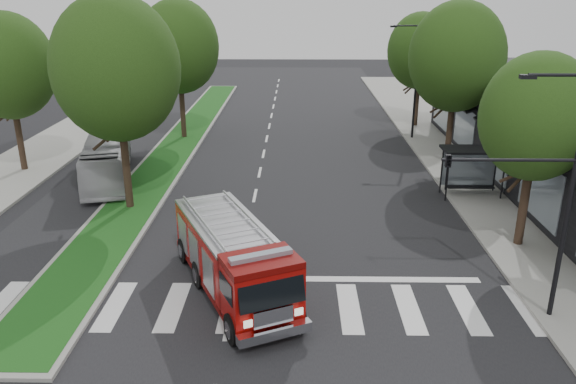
{
  "coord_description": "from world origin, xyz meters",
  "views": [
    {
      "loc": [
        2.18,
        -19.59,
        10.14
      ],
      "look_at": [
        1.81,
        3.59,
        1.8
      ],
      "focal_mm": 35.0,
      "sensor_mm": 36.0,
      "label": 1
    }
  ],
  "objects": [
    {
      "name": "ground",
      "position": [
        0.0,
        0.0,
        0.0
      ],
      "size": [
        140.0,
        140.0,
        0.0
      ],
      "primitive_type": "plane",
      "color": "black",
      "rests_on": "ground"
    },
    {
      "name": "sidewalk_right",
      "position": [
        12.5,
        10.0,
        0.07
      ],
      "size": [
        5.0,
        80.0,
        0.15
      ],
      "primitive_type": "cube",
      "color": "gray",
      "rests_on": "ground"
    },
    {
      "name": "sidewalk_left",
      "position": [
        -14.5,
        10.0,
        0.07
      ],
      "size": [
        5.0,
        80.0,
        0.15
      ],
      "primitive_type": "cube",
      "color": "gray",
      "rests_on": "ground"
    },
    {
      "name": "median",
      "position": [
        -6.0,
        18.0,
        0.08
      ],
      "size": [
        3.0,
        50.0,
        0.15
      ],
      "color": "gray",
      "rests_on": "ground"
    },
    {
      "name": "storefront_row",
      "position": [
        17.0,
        10.0,
        2.5
      ],
      "size": [
        8.0,
        30.0,
        5.0
      ],
      "primitive_type": "cube",
      "color": "black",
      "rests_on": "ground"
    },
    {
      "name": "bus_shelter",
      "position": [
        11.2,
        8.15,
        2.04
      ],
      "size": [
        3.2,
        1.6,
        2.61
      ],
      "color": "black",
      "rests_on": "ground"
    },
    {
      "name": "tree_right_near",
      "position": [
        11.5,
        2.0,
        5.51
      ],
      "size": [
        4.4,
        4.4,
        8.05
      ],
      "color": "black",
      "rests_on": "ground"
    },
    {
      "name": "tree_right_mid",
      "position": [
        11.5,
        14.0,
        6.49
      ],
      "size": [
        5.6,
        5.6,
        9.72
      ],
      "color": "black",
      "rests_on": "ground"
    },
    {
      "name": "tree_right_far",
      "position": [
        11.5,
        24.0,
        5.84
      ],
      "size": [
        5.0,
        5.0,
        8.73
      ],
      "color": "black",
      "rests_on": "ground"
    },
    {
      "name": "tree_median_near",
      "position": [
        -6.0,
        6.0,
        6.81
      ],
      "size": [
        5.8,
        5.8,
        10.16
      ],
      "color": "black",
      "rests_on": "ground"
    },
    {
      "name": "tree_median_far",
      "position": [
        -6.0,
        20.0,
        6.49
      ],
      "size": [
        5.6,
        5.6,
        9.72
      ],
      "color": "black",
      "rests_on": "ground"
    },
    {
      "name": "tree_left_mid",
      "position": [
        -14.0,
        12.0,
        6.16
      ],
      "size": [
        5.2,
        5.2,
        9.16
      ],
      "color": "black",
      "rests_on": "ground"
    },
    {
      "name": "streetlight_right_near",
      "position": [
        9.61,
        -3.5,
        4.67
      ],
      "size": [
        4.08,
        0.22,
        8.0
      ],
      "color": "black",
      "rests_on": "ground"
    },
    {
      "name": "streetlight_right_far",
      "position": [
        10.35,
        20.0,
        4.48
      ],
      "size": [
        2.11,
        0.2,
        8.0
      ],
      "color": "black",
      "rests_on": "ground"
    },
    {
      "name": "fire_engine",
      "position": [
        -0.03,
        -1.89,
        1.29
      ],
      "size": [
        5.36,
        8.03,
        2.7
      ],
      "rotation": [
        0.0,
        0.0,
        0.43
      ],
      "color": "#620705",
      "rests_on": "ground"
    },
    {
      "name": "city_bus",
      "position": [
        -8.5,
        10.64,
        1.28
      ],
      "size": [
        4.31,
        9.44,
        2.56
      ],
      "primitive_type": "imported",
      "rotation": [
        0.0,
        0.0,
        0.24
      ],
      "color": "#B8B7BC",
      "rests_on": "ground"
    }
  ]
}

